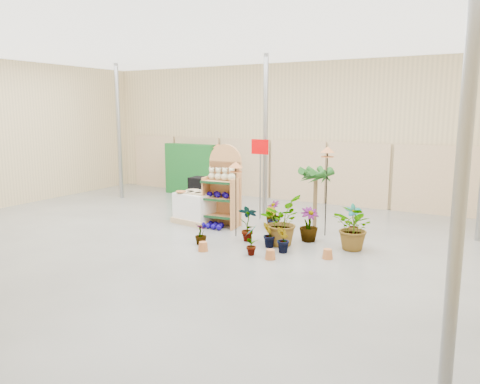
# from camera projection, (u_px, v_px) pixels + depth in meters

# --- Properties ---
(room) EXTENTS (15.20, 12.10, 4.70)m
(room) POSITION_uv_depth(u_px,v_px,m) (216.00, 143.00, 10.87)
(room) COLOR slate
(room) RESTS_ON ground
(display_shelf) EXTENTS (0.94, 0.64, 2.12)m
(display_shelf) POSITION_uv_depth(u_px,v_px,m) (224.00, 189.00, 12.08)
(display_shelf) COLOR #B97B47
(display_shelf) RESTS_ON ground
(teddy_bears) EXTENTS (0.78, 0.21, 0.34)m
(teddy_bears) POSITION_uv_depth(u_px,v_px,m) (222.00, 175.00, 11.92)
(teddy_bears) COLOR beige
(teddy_bears) RESTS_ON display_shelf
(gazing_balls_shelf) EXTENTS (0.78, 0.27, 0.15)m
(gazing_balls_shelf) POSITION_uv_depth(u_px,v_px,m) (221.00, 195.00, 12.00)
(gazing_balls_shelf) COLOR #0D0269
(gazing_balls_shelf) RESTS_ON display_shelf
(gazing_balls_floor) EXTENTS (0.63, 0.39, 0.15)m
(gazing_balls_floor) POSITION_uv_depth(u_px,v_px,m) (213.00, 226.00, 11.92)
(gazing_balls_floor) COLOR #0D0269
(gazing_balls_floor) RESTS_ON ground
(pallet_stack) EXTENTS (1.29, 1.14, 0.84)m
(pallet_stack) POSITION_uv_depth(u_px,v_px,m) (197.00, 208.00, 12.52)
(pallet_stack) COLOR tan
(pallet_stack) RESTS_ON ground
(charcoal_planters) EXTENTS (0.80, 0.50, 1.00)m
(charcoal_planters) POSITION_uv_depth(u_px,v_px,m) (197.00, 196.00, 14.12)
(charcoal_planters) COLOR black
(charcoal_planters) RESTS_ON ground
(trellis_stock) EXTENTS (2.00, 0.30, 1.80)m
(trellis_stock) POSITION_uv_depth(u_px,v_px,m) (190.00, 169.00, 16.61)
(trellis_stock) COLOR #14571E
(trellis_stock) RESTS_ON ground
(offer_sign) EXTENTS (0.50, 0.08, 2.20)m
(offer_sign) POSITION_uv_depth(u_px,v_px,m) (260.00, 163.00, 12.71)
(offer_sign) COLOR gray
(offer_sign) RESTS_ON ground
(bird_table_front) EXTENTS (0.34, 0.34, 1.80)m
(bird_table_front) POSITION_uv_depth(u_px,v_px,m) (236.00, 167.00, 10.91)
(bird_table_front) COLOR black
(bird_table_front) RESTS_ON ground
(bird_table_right) EXTENTS (0.34, 0.34, 2.14)m
(bird_table_right) POSITION_uv_depth(u_px,v_px,m) (328.00, 153.00, 10.92)
(bird_table_right) COLOR black
(bird_table_right) RESTS_ON ground
(bird_table_back) EXTENTS (0.34, 0.34, 1.88)m
(bird_table_back) POSITION_uv_depth(u_px,v_px,m) (218.00, 148.00, 15.62)
(bird_table_back) COLOR black
(bird_table_back) RESTS_ON ground
(palm) EXTENTS (0.70, 0.70, 1.70)m
(palm) POSITION_uv_depth(u_px,v_px,m) (316.00, 174.00, 11.37)
(palm) COLOR brown
(palm) RESTS_ON ground
(potted_plant_0) EXTENTS (0.49, 0.37, 0.85)m
(potted_plant_0) POSITION_uv_depth(u_px,v_px,m) (248.00, 223.00, 10.72)
(potted_plant_0) COLOR #174A14
(potted_plant_0) RESTS_ON ground
(potted_plant_1) EXTENTS (0.35, 0.39, 0.59)m
(potted_plant_1) POSITION_uv_depth(u_px,v_px,m) (269.00, 235.00, 10.21)
(potted_plant_1) COLOR #174A14
(potted_plant_1) RESTS_ON ground
(potted_plant_2) EXTENTS (1.07, 1.16, 1.09)m
(potted_plant_2) POSITION_uv_depth(u_px,v_px,m) (280.00, 221.00, 10.41)
(potted_plant_2) COLOR #174A14
(potted_plant_2) RESTS_ON ground
(potted_plant_3) EXTENTS (0.62, 0.62, 0.78)m
(potted_plant_3) POSITION_uv_depth(u_px,v_px,m) (309.00, 225.00, 10.71)
(potted_plant_3) COLOR #174A14
(potted_plant_3) RESTS_ON ground
(potted_plant_4) EXTENTS (0.49, 0.45, 0.78)m
(potted_plant_4) POSITION_uv_depth(u_px,v_px,m) (353.00, 220.00, 11.15)
(potted_plant_4) COLOR #174A14
(potted_plant_4) RESTS_ON ground
(potted_plant_5) EXTENTS (0.33, 0.27, 0.58)m
(potted_plant_5) POSITION_uv_depth(u_px,v_px,m) (272.00, 218.00, 11.74)
(potted_plant_5) COLOR #174A14
(potted_plant_5) RESTS_ON ground
(potted_plant_7) EXTENTS (0.33, 0.33, 0.47)m
(potted_plant_7) POSITION_uv_depth(u_px,v_px,m) (201.00, 234.00, 10.48)
(potted_plant_7) COLOR #174A14
(potted_plant_7) RESTS_ON ground
(potted_plant_8) EXTENTS (0.28, 0.38, 0.65)m
(potted_plant_8) POSITION_uv_depth(u_px,v_px,m) (251.00, 240.00, 9.70)
(potted_plant_8) COLOR #174A14
(potted_plant_8) RESTS_ON ground
(potted_plant_9) EXTENTS (0.40, 0.41, 0.58)m
(potted_plant_9) POSITION_uv_depth(u_px,v_px,m) (283.00, 240.00, 9.82)
(potted_plant_9) COLOR #174A14
(potted_plant_9) RESTS_ON ground
(potted_plant_10) EXTENTS (1.13, 1.06, 0.99)m
(potted_plant_10) POSITION_uv_depth(u_px,v_px,m) (355.00, 228.00, 10.01)
(potted_plant_10) COLOR #174A14
(potted_plant_10) RESTS_ON ground
(potted_plant_11) EXTENTS (0.54, 0.54, 0.69)m
(potted_plant_11) POSITION_uv_depth(u_px,v_px,m) (273.00, 214.00, 12.00)
(potted_plant_11) COLOR #174A14
(potted_plant_11) RESTS_ON ground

